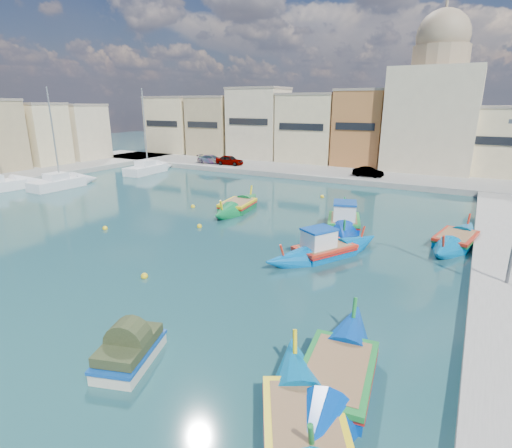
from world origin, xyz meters
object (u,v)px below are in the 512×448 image
Objects in this scene: luzzu_blue_south at (336,379)px; yacht_mid at (10,185)px; church_block at (434,105)px; luzzu_cyan_south at (304,432)px; yacht_midnorth at (71,182)px; luzzu_cyan_mid at (455,241)px; luzzu_green at (238,207)px; yacht_north at (155,168)px; luzzu_turquoise_cabin at (324,251)px; tender_near at (130,351)px; luzzu_blue_cabin at (344,223)px.

yacht_mid is (-39.32, 12.91, 0.16)m from luzzu_blue_south.
luzzu_cyan_south is at bearing -86.96° from church_block.
luzzu_cyan_mid is at bearing -0.97° from yacht_midnorth.
yacht_north is at bearing 149.53° from luzzu_green.
church_block is 1.74× the size of yacht_midnorth.
yacht_mid reaches higher than yacht_midnorth.
yacht_midnorth is at bearing 179.03° from luzzu_cyan_mid.
yacht_midnorth reaches higher than luzzu_cyan_south.
luzzu_green is 25.59m from yacht_mid.
luzzu_turquoise_cabin is 31.67m from yacht_midnorth.
yacht_mid is (-4.18, -4.13, 0.00)m from yacht_midnorth.
yacht_mid is at bearing -170.75° from luzzu_green.
luzzu_blue_south is (14.06, -17.02, -0.01)m from luzzu_green.
church_block reaches higher than yacht_midnorth.
yacht_north is at bearing 131.39° from tender_near.
luzzu_cyan_south is (4.08, -12.95, -0.06)m from luzzu_turquoise_cabin.
yacht_north reaches higher than tender_near.
luzzu_turquoise_cabin reaches higher than luzzu_green.
tender_near is at bearing -100.95° from luzzu_turquoise_cabin.
luzzu_blue_cabin is at bearing -3.41° from luzzu_green.
church_block reaches higher than luzzu_turquoise_cabin.
luzzu_turquoise_cabin is 35.25m from yacht_mid.
church_block is at bearing 100.19° from luzzu_cyan_mid.
yacht_midnorth is at bearing 179.94° from luzzu_green.
luzzu_turquoise_cabin reaches higher than tender_near.
yacht_mid is at bearing -175.21° from luzzu_cyan_mid.
luzzu_blue_cabin is 9.27m from luzzu_green.
luzzu_cyan_mid is 41.91m from yacht_mid.
luzzu_cyan_south is 2.58× the size of tender_near.
luzzu_blue_south is 6.99m from tender_near.
luzzu_turquoise_cabin reaches higher than luzzu_cyan_mid.
church_block is 47.35m from tender_near.
tender_near is 0.29× the size of yacht_mid.
yacht_mid reaches higher than luzzu_blue_south.
luzzu_cyan_mid is at bearing 81.51° from luzzu_blue_south.
luzzu_blue_south is 2.46m from luzzu_cyan_south.
yacht_north is (-33.80, 31.13, 0.17)m from luzzu_cyan_south.
luzzu_blue_cabin is at bearing 5.89° from yacht_mid.
luzzu_blue_south is at bearing -68.40° from luzzu_turquoise_cabin.
yacht_mid reaches higher than luzzu_turquoise_cabin.
luzzu_blue_south is at bearing 88.38° from luzzu_cyan_south.
luzzu_cyan_mid is at bearing -0.49° from luzzu_blue_cabin.
luzzu_blue_south is at bearing 18.84° from tender_near.
yacht_midnorth is (-30.98, 6.55, 0.10)m from luzzu_turquoise_cabin.
yacht_north is at bearing 148.54° from luzzu_turquoise_cabin.
luzzu_turquoise_cabin is 0.94× the size of luzzu_blue_cabin.
tender_near is (7.45, -19.28, 0.15)m from luzzu_green.
church_block is at bearing 93.04° from luzzu_cyan_south.
luzzu_blue_south is 2.94× the size of tender_near.
yacht_north reaches higher than yacht_mid.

